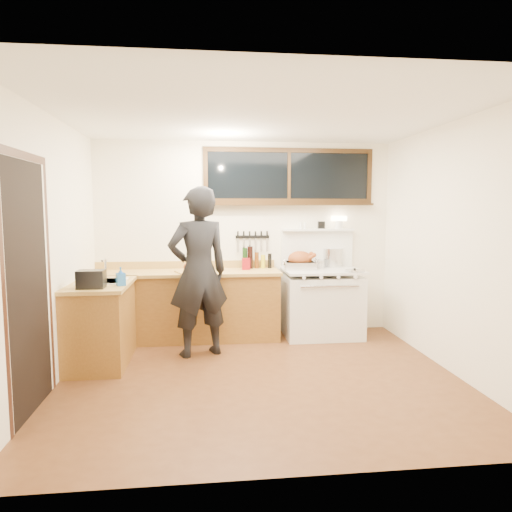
{
  "coord_description": "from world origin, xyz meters",
  "views": [
    {
      "loc": [
        -0.54,
        -4.45,
        1.71
      ],
      "look_at": [
        0.05,
        0.85,
        1.15
      ],
      "focal_mm": 32.0,
      "sensor_mm": 36.0,
      "label": 1
    }
  ],
  "objects": [
    {
      "name": "left_doorway",
      "position": [
        -1.99,
        -0.55,
        1.09
      ],
      "size": [
        0.02,
        1.04,
        2.17
      ],
      "color": "black",
      "rests_on": "ground"
    },
    {
      "name": "counter_back",
      "position": [
        -0.8,
        1.45,
        0.45
      ],
      "size": [
        2.44,
        0.64,
        1.0
      ],
      "color": "brown",
      "rests_on": "ground"
    },
    {
      "name": "cutting_board",
      "position": [
        -0.72,
        1.32,
        0.95
      ],
      "size": [
        0.44,
        0.39,
        0.13
      ],
      "color": "tan",
      "rests_on": "counter_back"
    },
    {
      "name": "room_shell",
      "position": [
        0.0,
        0.0,
        1.65
      ],
      "size": [
        4.1,
        3.6,
        2.65
      ],
      "color": "white",
      "rests_on": "ground"
    },
    {
      "name": "pitcher",
      "position": [
        -0.37,
        1.58,
        0.98
      ],
      "size": [
        0.11,
        0.11,
        0.16
      ],
      "color": "white",
      "rests_on": "counter_back"
    },
    {
      "name": "back_window",
      "position": [
        0.6,
        1.72,
        2.06
      ],
      "size": [
        2.32,
        0.13,
        0.77
      ],
      "color": "black",
      "rests_on": "room_shell"
    },
    {
      "name": "ground_plane",
      "position": [
        0.0,
        0.0,
        -0.01
      ],
      "size": [
        4.0,
        3.5,
        0.02
      ],
      "primitive_type": "cube",
      "color": "#522C15"
    },
    {
      "name": "knife_strip",
      "position": [
        0.1,
        1.73,
        1.31
      ],
      "size": [
        0.46,
        0.03,
        0.28
      ],
      "color": "black",
      "rests_on": "room_shell"
    },
    {
      "name": "counter_left",
      "position": [
        -1.7,
        0.62,
        0.45
      ],
      "size": [
        0.64,
        1.09,
        0.9
      ],
      "color": "brown",
      "rests_on": "ground"
    },
    {
      "name": "stockpot",
      "position": [
        1.22,
        1.69,
        1.03
      ],
      "size": [
        0.35,
        0.35,
        0.26
      ],
      "color": "silver",
      "rests_on": "vintage_stove"
    },
    {
      "name": "toaster",
      "position": [
        -1.7,
        0.28,
        0.99
      ],
      "size": [
        0.27,
        0.19,
        0.19
      ],
      "color": "black",
      "rests_on": "counter_left"
    },
    {
      "name": "coffee_tin",
      "position": [
        -0.01,
        1.51,
        0.98
      ],
      "size": [
        0.1,
        0.08,
        0.15
      ],
      "color": "maroon",
      "rests_on": "counter_back"
    },
    {
      "name": "saucepan",
      "position": [
        1.0,
        1.57,
        0.95
      ],
      "size": [
        0.17,
        0.27,
        0.11
      ],
      "color": "silver",
      "rests_on": "vintage_stove"
    },
    {
      "name": "roast_turkey",
      "position": [
        0.72,
        1.48,
        1.0
      ],
      "size": [
        0.46,
        0.35,
        0.24
      ],
      "color": "silver",
      "rests_on": "vintage_stove"
    },
    {
      "name": "bottle_cluster",
      "position": [
        0.11,
        1.63,
        1.03
      ],
      "size": [
        0.4,
        0.07,
        0.3
      ],
      "color": "black",
      "rests_on": "counter_back"
    },
    {
      "name": "man",
      "position": [
        -0.62,
        0.79,
        0.98
      ],
      "size": [
        0.83,
        0.68,
        1.96
      ],
      "color": "black",
      "rests_on": "ground"
    },
    {
      "name": "pot_lid",
      "position": [
        1.37,
        1.18,
        0.91
      ],
      "size": [
        0.31,
        0.31,
        0.04
      ],
      "color": "silver",
      "rests_on": "vintage_stove"
    },
    {
      "name": "soap_bottle",
      "position": [
        -1.43,
        0.41,
        1.0
      ],
      "size": [
        0.12,
        0.12,
        0.2
      ],
      "color": "blue",
      "rests_on": "counter_left"
    },
    {
      "name": "vintage_stove",
      "position": [
        1.0,
        1.41,
        0.47
      ],
      "size": [
        1.02,
        0.74,
        1.6
      ],
      "color": "white",
      "rests_on": "ground"
    },
    {
      "name": "sink_unit",
      "position": [
        -1.68,
        0.7,
        0.85
      ],
      "size": [
        0.5,
        0.45,
        0.37
      ],
      "color": "white",
      "rests_on": "counter_left"
    }
  ]
}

